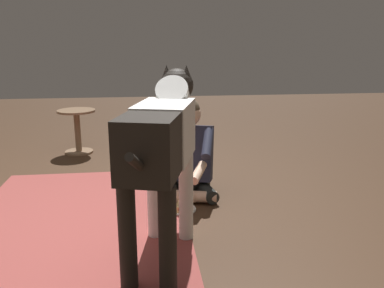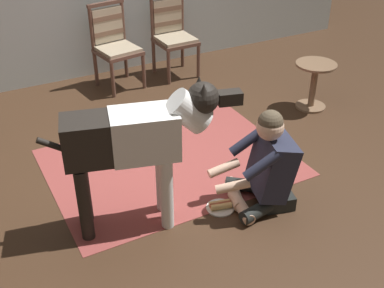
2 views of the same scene
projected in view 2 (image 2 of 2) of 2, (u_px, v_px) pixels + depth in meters
The scene contains 8 objects.
ground_plane at pixel (177, 172), 4.35m from camera, with size 13.68×13.68×0.00m, color #3F291A.
area_rug at pixel (170, 162), 4.48m from camera, with size 2.17×1.62×0.01m, color #94403B.
dining_chair_left_of_pair at pixel (114, 42), 5.70m from camera, with size 0.53×0.53×0.98m.
dining_chair_right_of_pair at pixel (172, 32), 6.01m from camera, with size 0.47×0.48×0.98m.
person_sitting_on_floor at pixel (266, 167), 3.81m from camera, with size 0.72×0.58×0.84m.
large_dog at pixel (137, 139), 3.42m from camera, with size 1.40×0.53×1.14m.
hot_dog_on_plate at pixel (220, 206), 3.90m from camera, with size 0.23×0.23×0.06m.
round_side_table at pixel (314, 81), 5.29m from camera, with size 0.44×0.44×0.52m.
Camera 2 is at (-1.58, -3.22, 2.48)m, focal length 45.54 mm.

